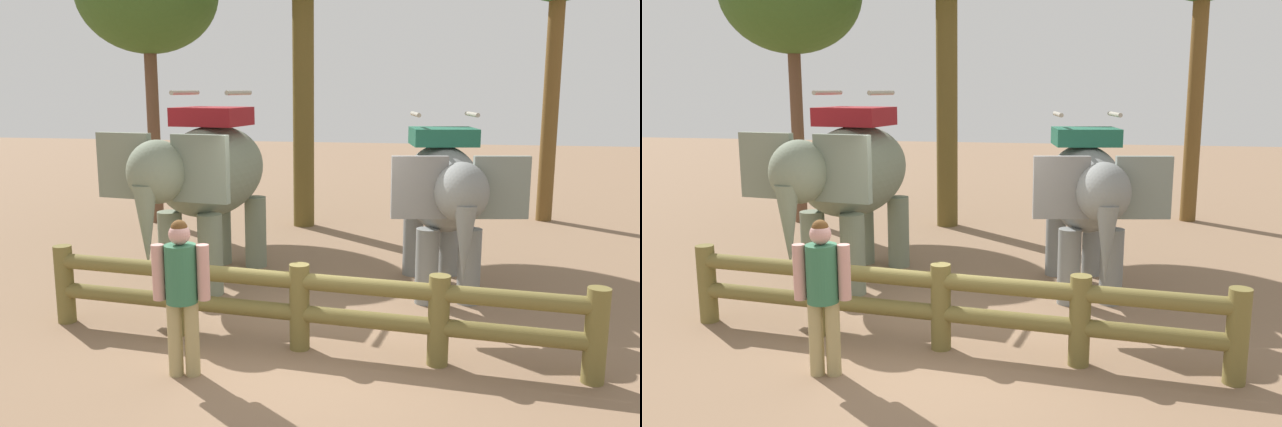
# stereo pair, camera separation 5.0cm
# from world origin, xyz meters

# --- Properties ---
(ground_plane) EXTENTS (60.00, 60.00, 0.00)m
(ground_plane) POSITION_xyz_m (0.00, 0.00, 0.00)
(ground_plane) COLOR #81634A
(log_fence) EXTENTS (6.77, 0.95, 1.05)m
(log_fence) POSITION_xyz_m (-0.00, -0.01, 0.60)
(log_fence) COLOR brown
(log_fence) RESTS_ON ground
(elephant_near_left) EXTENTS (2.05, 3.61, 3.05)m
(elephant_near_left) POSITION_xyz_m (-2.02, 2.49, 1.72)
(elephant_near_left) COLOR slate
(elephant_near_left) RESTS_ON ground
(elephant_center) EXTENTS (1.90, 3.25, 2.74)m
(elephant_center) POSITION_xyz_m (1.67, 2.58, 1.54)
(elephant_center) COLOR gray
(elephant_center) RESTS_ON ground
(tourist_woman_in_black) EXTENTS (0.61, 0.39, 1.73)m
(tourist_woman_in_black) POSITION_xyz_m (-1.09, -0.96, 1.00)
(tourist_woman_in_black) COLOR tan
(tourist_woman_in_black) RESTS_ON ground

